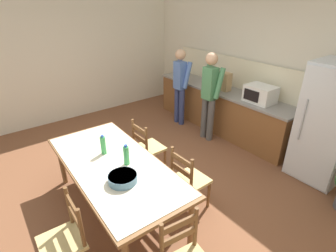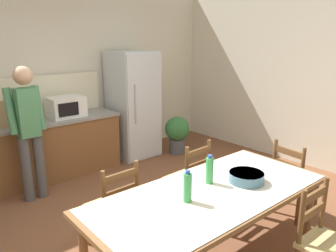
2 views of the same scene
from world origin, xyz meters
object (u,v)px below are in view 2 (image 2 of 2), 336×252
paper_bag (7,113)px  person_at_counter (28,127)px  chair_side_far_right (189,179)px  chair_side_far_left (114,207)px  chair_side_near_right (326,243)px  dining_table (211,198)px  potted_plant (177,132)px  serving_bowl (246,177)px  chair_head_end (293,180)px  refrigerator (133,105)px  bottle_off_centre (210,170)px  microwave (66,107)px  bottle_near_centre (188,187)px

paper_bag → person_at_counter: (0.10, -0.51, -0.10)m
chair_side_far_right → person_at_counter: person_at_counter is taller
chair_side_far_left → chair_side_near_right: (0.97, -1.61, 0.00)m
dining_table → potted_plant: 3.08m
serving_bowl → chair_head_end: 1.08m
dining_table → person_at_counter: size_ratio=1.31×
refrigerator → person_at_counter: 1.99m
chair_side_far_left → bottle_off_centre: bearing=130.3°
paper_bag → chair_head_end: bearing=-52.7°
potted_plant → paper_bag: bearing=170.6°
bottle_off_centre → refrigerator: bearing=68.0°
microwave → chair_side_near_right: (0.46, -3.69, -0.59)m
refrigerator → paper_bag: size_ratio=5.03×
serving_bowl → chair_side_far_right: size_ratio=0.35×
bottle_near_centre → potted_plant: bearing=48.7°
bottle_off_centre → potted_plant: (1.74, 2.32, -0.49)m
bottle_off_centre → chair_side_far_right: size_ratio=0.30×
bottle_off_centre → chair_side_near_right: 1.09m
serving_bowl → dining_table: bearing=167.9°
bottle_off_centre → chair_side_far_right: bottle_off_centre is taller
serving_bowl → chair_side_near_right: bearing=-82.3°
refrigerator → microwave: (-1.20, 0.02, 0.13)m
serving_bowl → chair_side_near_right: (0.10, -0.72, -0.36)m
refrigerator → paper_bag: (-2.02, 0.01, 0.16)m
microwave → chair_side_near_right: size_ratio=0.55×
microwave → chair_head_end: microwave is taller
refrigerator → potted_plant: 0.93m
dining_table → chair_side_far_right: chair_side_far_right is taller
dining_table → bottle_near_centre: (-0.28, 0.01, 0.19)m
paper_bag → chair_side_far_right: 2.55m
chair_side_far_left → potted_plant: chair_side_far_left is taller
paper_bag → chair_head_end: paper_bag is taller
microwave → dining_table: bearing=-90.4°
refrigerator → chair_side_far_left: 2.72m
chair_side_far_right → bottle_off_centre: bearing=56.9°
chair_head_end → person_at_counter: (-2.11, 2.39, 0.52)m
microwave → bottle_off_centre: size_ratio=1.85×
refrigerator → serving_bowl: bearing=-105.8°
refrigerator → person_at_counter: bearing=-165.5°
paper_bag → bottle_near_centre: 2.93m
person_at_counter → dining_table: bearing=-163.3°
dining_table → chair_head_end: size_ratio=2.46×
bottle_near_centre → serving_bowl: 0.68m
paper_bag → bottle_off_centre: size_ratio=1.33×
paper_bag → person_at_counter: 0.53m
bottle_near_centre → chair_side_near_right: (0.76, -0.81, -0.43)m
bottle_off_centre → potted_plant: bearing=53.0°
bottle_near_centre → chair_side_near_right: size_ratio=0.30×
person_at_counter → chair_side_near_right: bearing=-159.4°
paper_bag → chair_side_far_right: size_ratio=0.40×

